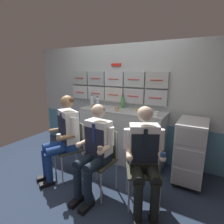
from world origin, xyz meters
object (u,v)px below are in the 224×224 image
object	(u,v)px
folding_chair_by_counter	(142,161)
crew_member_by_counter	(144,155)
folding_chair_left	(74,142)
espresso_cup_small	(117,109)
sparkling_bottle_green	(92,101)
snack_banana	(140,110)
crew_member_left	(64,133)
crew_member_right	(95,147)
folding_chair_right	(102,153)
service_trolley	(191,150)

from	to	relation	value
folding_chair_by_counter	crew_member_by_counter	bearing A→B (deg)	-62.08
folding_chair_left	espresso_cup_small	bearing A→B (deg)	58.10
sparkling_bottle_green	snack_banana	xyz separation A→B (m)	(0.99, 0.07, -0.09)
crew_member_left	folding_chair_by_counter	distance (m)	1.25
crew_member_by_counter	snack_banana	distance (m)	1.21
folding_chair_by_counter	espresso_cup_small	distance (m)	1.13
crew_member_right	espresso_cup_small	distance (m)	1.01
crew_member_left	folding_chair_right	distance (m)	0.70
snack_banana	espresso_cup_small	bearing A→B (deg)	-145.61
crew_member_by_counter	folding_chair_left	bearing A→B (deg)	172.10
folding_chair_right	espresso_cup_small	bearing A→B (deg)	103.41
sparkling_bottle_green	espresso_cup_small	world-z (taller)	sparkling_bottle_green
crew_member_left	espresso_cup_small	size ratio (longest dim) A/B	14.83
crew_member_left	snack_banana	size ratio (longest dim) A/B	7.59
crew_member_by_counter	sparkling_bottle_green	xyz separation A→B (m)	(-1.47, 1.01, 0.37)
folding_chair_right	crew_member_left	bearing A→B (deg)	-176.59
crew_member_left	espresso_cup_small	bearing A→B (deg)	59.00
crew_member_left	crew_member_by_counter	world-z (taller)	crew_member_left
folding_chair_right	folding_chair_by_counter	size ratio (longest dim) A/B	1.00
snack_banana	folding_chair_by_counter	bearing A→B (deg)	-66.64
folding_chair_left	snack_banana	distance (m)	1.26
crew_member_by_counter	sparkling_bottle_green	distance (m)	1.82
espresso_cup_small	snack_banana	distance (m)	0.41
snack_banana	service_trolley	bearing A→B (deg)	-13.02
folding_chair_left	folding_chair_right	xyz separation A→B (m)	(0.60, -0.10, 0.00)
folding_chair_by_counter	crew_member_by_counter	distance (m)	0.23
folding_chair_left	espresso_cup_small	distance (m)	0.92
crew_member_by_counter	espresso_cup_small	world-z (taller)	crew_member_by_counter
crew_member_right	folding_chair_by_counter	bearing A→B (deg)	22.74
service_trolley	snack_banana	xyz separation A→B (m)	(-0.90, 0.21, 0.48)
service_trolley	folding_chair_right	distance (m)	1.33
folding_chair_left	crew_member_right	world-z (taller)	crew_member_right
crew_member_left	sparkling_bottle_green	world-z (taller)	crew_member_left
crew_member_left	snack_banana	xyz separation A→B (m)	(0.83, 1.05, 0.26)
crew_member_right	sparkling_bottle_green	xyz separation A→B (m)	(-0.83, 1.10, 0.38)
crew_member_by_counter	sparkling_bottle_green	world-z (taller)	crew_member_by_counter
folding_chair_left	crew_member_left	bearing A→B (deg)	-116.58
espresso_cup_small	service_trolley	bearing A→B (deg)	1.06
crew_member_right	folding_chair_by_counter	xyz separation A→B (m)	(0.57, 0.24, -0.15)
crew_member_by_counter	service_trolley	bearing A→B (deg)	63.95
espresso_cup_small	snack_banana	size ratio (longest dim) A/B	0.51
folding_chair_left	folding_chair_right	world-z (taller)	same
sparkling_bottle_green	folding_chair_right	bearing A→B (deg)	-48.24
service_trolley	folding_chair_right	world-z (taller)	service_trolley
sparkling_bottle_green	espresso_cup_small	xyz separation A→B (m)	(0.65, -0.16, -0.06)
folding_chair_left	snack_banana	bearing A→B (deg)	50.06
crew_member_right	sparkling_bottle_green	size ratio (longest dim) A/B	5.55
service_trolley	crew_member_by_counter	bearing A→B (deg)	-116.05
crew_member_by_counter	snack_banana	size ratio (longest dim) A/B	7.37
folding_chair_by_counter	sparkling_bottle_green	distance (m)	1.72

